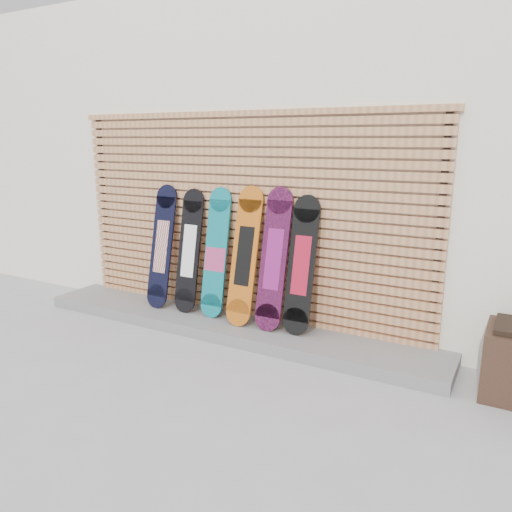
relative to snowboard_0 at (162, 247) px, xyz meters
The scene contains 10 objects.
ground 1.57m from the snowboard_0, 35.49° to the right, with size 80.00×80.00×0.00m, color #9B9C9E.
building 3.30m from the snowboard_0, 59.66° to the left, with size 12.00×5.00×3.60m, color white.
concrete_step 1.21m from the snowboard_0, ahead, with size 4.60×0.70×0.12m, color slate.
slat_wall 1.04m from the snowboard_0, 11.49° to the left, with size 4.26×0.08×2.29m.
snowboard_0 is the anchor object (origin of this frame).
snowboard_1 0.37m from the snowboard_0, ahead, with size 0.27×0.30×1.36m.
snowboard_2 0.73m from the snowboard_0, ahead, with size 0.27×0.29×1.39m.
snowboard_3 1.11m from the snowboard_0, ahead, with size 0.28×0.37×1.43m.
snowboard_4 1.44m from the snowboard_0, ahead, with size 0.28×0.34×1.43m.
snowboard_5 1.73m from the snowboard_0, ahead, with size 0.28×0.30×1.37m.
Camera 1 is at (2.54, -3.57, 2.01)m, focal length 35.00 mm.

